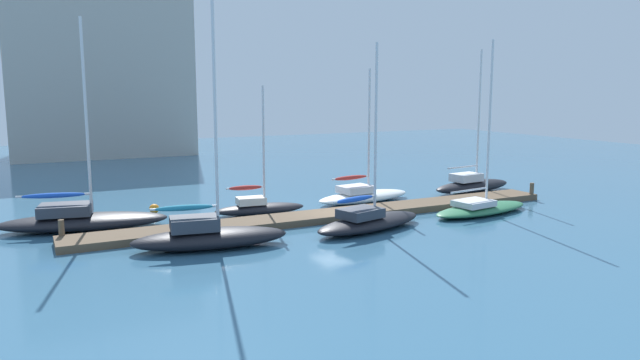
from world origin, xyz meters
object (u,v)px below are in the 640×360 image
object	(u,v)px
sailboat_1	(208,235)
sailboat_4	(363,195)
mooring_buoy_orange	(154,209)
sailboat_0	(81,219)
sailboat_3	(368,220)
sailboat_5	(481,207)
harbor_building_distant	(100,69)
sailboat_2	(259,206)
sailboat_6	(472,184)

from	to	relation	value
sailboat_1	sailboat_4	world-z (taller)	sailboat_1
mooring_buoy_orange	sailboat_0	bearing A→B (deg)	-150.18
sailboat_3	sailboat_5	bearing A→B (deg)	-10.72
sailboat_1	harbor_building_distant	size ratio (longest dim) A/B	0.60
sailboat_2	sailboat_5	size ratio (longest dim) A/B	0.74
sailboat_2	sailboat_3	size ratio (longest dim) A/B	0.78
sailboat_0	sailboat_1	xyz separation A→B (m)	(5.07, -6.76, 0.06)
sailboat_0	mooring_buoy_orange	xyz separation A→B (m)	(4.35, 2.49, -0.30)
sailboat_0	sailboat_2	size ratio (longest dim) A/B	1.45
sailboat_1	sailboat_2	distance (m)	7.84
sailboat_0	sailboat_4	size ratio (longest dim) A/B	1.27
sailboat_2	sailboat_5	world-z (taller)	sailboat_5
sailboat_1	harbor_building_distant	distance (m)	45.99
sailboat_5	sailboat_6	world-z (taller)	sailboat_5
sailboat_4	sailboat_6	size ratio (longest dim) A/B	0.86
sailboat_0	harbor_building_distant	bearing A→B (deg)	92.52
mooring_buoy_orange	sailboat_2	bearing A→B (deg)	-29.25
sailboat_1	sailboat_3	xyz separation A→B (m)	(8.71, -0.34, -0.11)
sailboat_5	sailboat_4	bearing A→B (deg)	116.29
sailboat_1	mooring_buoy_orange	bearing A→B (deg)	103.40
sailboat_3	sailboat_0	bearing A→B (deg)	138.49
sailboat_0	mooring_buoy_orange	size ratio (longest dim) A/B	19.06
sailboat_5	mooring_buoy_orange	xyz separation A→B (m)	(-17.77, 9.09, -0.13)
sailboat_1	sailboat_4	size ratio (longest dim) A/B	1.34
sailboat_4	sailboat_5	distance (m)	7.89
harbor_building_distant	mooring_buoy_orange	bearing A→B (deg)	-92.31
sailboat_4	sailboat_5	size ratio (longest dim) A/B	0.85
sailboat_1	mooring_buoy_orange	size ratio (longest dim) A/B	20.10
sailboat_3	sailboat_5	size ratio (longest dim) A/B	0.95
sailboat_4	harbor_building_distant	distance (m)	41.24
sailboat_1	sailboat_5	distance (m)	17.06
sailboat_0	harbor_building_distant	distance (m)	39.82
sailboat_2	sailboat_0	bearing A→B (deg)	-177.96
sailboat_2	harbor_building_distant	bearing A→B (deg)	101.84
sailboat_1	sailboat_4	xyz separation A→B (m)	(12.59, 6.68, -0.16)
sailboat_2	mooring_buoy_orange	world-z (taller)	sailboat_2
mooring_buoy_orange	harbor_building_distant	bearing A→B (deg)	87.69
mooring_buoy_orange	sailboat_5	bearing A→B (deg)	-27.10
sailboat_0	harbor_building_distant	xyz separation A→B (m)	(5.80, 38.29, 9.26)
sailboat_2	mooring_buoy_orange	size ratio (longest dim) A/B	13.13
mooring_buoy_orange	sailboat_4	bearing A→B (deg)	-10.99
sailboat_2	harbor_building_distant	xyz separation A→B (m)	(-4.16, 38.93, 9.36)
sailboat_2	harbor_building_distant	world-z (taller)	harbor_building_distant
sailboat_6	harbor_building_distant	world-z (taller)	harbor_building_distant
sailboat_4	sailboat_5	world-z (taller)	sailboat_5
sailboat_5	harbor_building_distant	world-z (taller)	harbor_building_distant
sailboat_1	sailboat_2	world-z (taller)	sailboat_1
sailboat_0	sailboat_6	bearing A→B (deg)	10.20
sailboat_0	mooring_buoy_orange	world-z (taller)	sailboat_0
mooring_buoy_orange	sailboat_1	bearing A→B (deg)	-85.59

